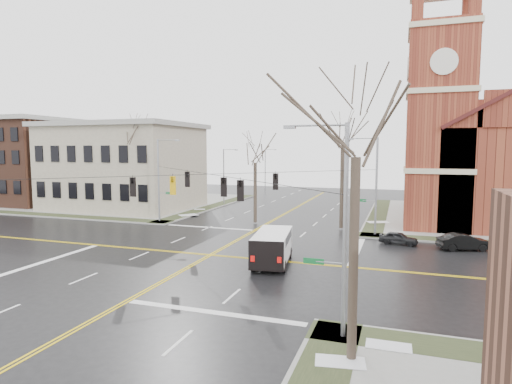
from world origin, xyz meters
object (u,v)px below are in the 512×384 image
(streetlight_north_b, at_px, (266,168))
(parked_car_b, at_px, (464,242))
(signal_pole_nw, at_px, (160,178))
(tree_se, at_px, (356,143))
(tree_nw_near, at_px, (255,159))
(cargo_van, at_px, (273,245))
(signal_pole_ne, at_px, (374,183))
(streetlight_north_a, at_px, (225,174))
(tree_nw_far, at_px, (139,138))
(tree_ne, at_px, (343,140))
(church, at_px, (508,146))
(parked_car_a, at_px, (398,238))
(signal_pole_se, at_px, (341,225))

(streetlight_north_b, bearing_deg, parked_car_b, -53.82)
(signal_pole_nw, bearing_deg, tree_se, -46.77)
(tree_se, bearing_deg, tree_nw_near, 115.75)
(parked_car_b, bearing_deg, cargo_van, 104.68)
(signal_pole_ne, relative_size, streetlight_north_a, 1.12)
(streetlight_north_a, distance_m, tree_nw_near, 16.93)
(signal_pole_ne, height_order, streetlight_north_b, signal_pole_ne)
(streetlight_north_a, xyz_separation_m, tree_nw_far, (-4.79, -14.09, 4.86))
(parked_car_b, distance_m, tree_nw_far, 35.61)
(parked_car_b, distance_m, tree_ne, 14.63)
(streetlight_north_a, distance_m, tree_se, 47.34)
(church, distance_m, tree_ne, 20.01)
(church, height_order, parked_car_a, church)
(signal_pole_ne, xyz_separation_m, streetlight_north_b, (-21.97, 36.50, -0.48))
(signal_pole_se, distance_m, streetlight_north_b, 63.43)
(parked_car_a, relative_size, tree_ne, 0.25)
(parked_car_b, xyz_separation_m, tree_nw_near, (-19.83, 6.17, 6.38))
(signal_pole_nw, distance_m, cargo_van, 20.82)
(parked_car_a, distance_m, tree_nw_near, 17.15)
(parked_car_a, bearing_deg, parked_car_b, -85.93)
(parked_car_a, bearing_deg, tree_se, -174.21)
(tree_nw_near, bearing_deg, tree_ne, -2.40)
(signal_pole_nw, bearing_deg, parked_car_b, -6.66)
(signal_pole_se, xyz_separation_m, tree_se, (0.73, -1.86, 3.34))
(signal_pole_ne, xyz_separation_m, parked_car_a, (2.27, -2.99, -4.41))
(parked_car_a, bearing_deg, signal_pole_se, -176.66)
(streetlight_north_b, height_order, tree_ne, tree_ne)
(cargo_van, bearing_deg, signal_pole_ne, 54.65)
(church, height_order, tree_ne, church)
(signal_pole_ne, bearing_deg, signal_pole_se, -90.00)
(signal_pole_se, xyz_separation_m, tree_ne, (-3.27, 25.29, 4.05))
(streetlight_north_b, bearing_deg, signal_pole_nw, -91.05)
(signal_pole_ne, bearing_deg, tree_nw_near, 167.96)
(signal_pole_ne, distance_m, tree_nw_far, 27.22)
(signal_pole_nw, height_order, parked_car_b, signal_pole_nw)
(parked_car_b, relative_size, tree_ne, 0.33)
(parked_car_a, bearing_deg, signal_pole_nw, 92.95)
(church, bearing_deg, signal_pole_ne, -135.34)
(church, relative_size, parked_car_a, 8.67)
(signal_pole_se, xyz_separation_m, tree_nw_far, (-26.76, 25.41, 4.38))
(church, distance_m, parked_car_a, 21.26)
(tree_nw_far, relative_size, tree_nw_near, 1.33)
(tree_se, bearing_deg, parked_car_a, 85.99)
(parked_car_b, relative_size, tree_se, 0.35)
(parked_car_a, relative_size, tree_nw_far, 0.25)
(parked_car_a, height_order, tree_ne, tree_ne)
(streetlight_north_a, relative_size, streetlight_north_b, 1.00)
(cargo_van, xyz_separation_m, parked_car_a, (8.41, 9.18, -0.79))
(streetlight_north_b, xyz_separation_m, tree_ne, (18.71, -34.21, 4.54))
(signal_pole_ne, relative_size, parked_car_a, 2.84)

